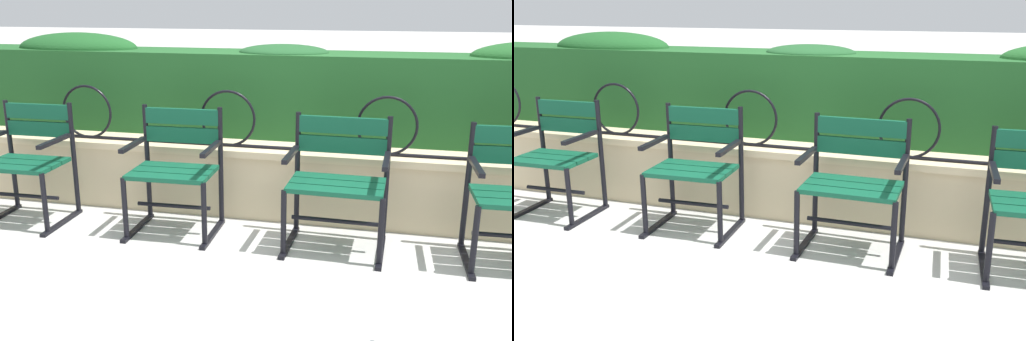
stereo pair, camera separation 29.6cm
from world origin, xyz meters
The scene contains 7 objects.
ground_plane centered at (0.00, 0.00, 0.00)m, with size 60.00×60.00×0.00m, color #B7B5AF.
stone_wall centered at (0.00, 0.83, 0.27)m, with size 6.73×0.41×0.53m.
iron_arch_fence centered at (-0.31, 0.76, 0.70)m, with size 6.20×0.02×0.42m.
hedge_row centered at (0.00, 1.30, 0.89)m, with size 6.59×0.58×0.78m.
park_chair_leftmost centered at (-1.75, 0.32, 0.46)m, with size 0.58×0.53×0.85m.
park_chair_centre_left centered at (-0.63, 0.37, 0.46)m, with size 0.61×0.54×0.86m.
park_chair_centre_right centered at (0.49, 0.35, 0.46)m, with size 0.65×0.53×0.85m.
Camera 1 is at (0.81, -3.24, 1.56)m, focal length 40.64 mm.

